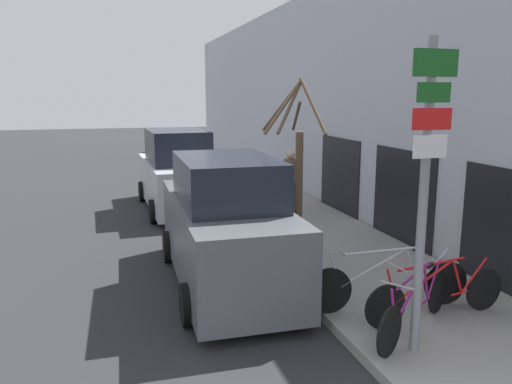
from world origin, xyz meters
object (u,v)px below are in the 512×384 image
bicycle_0 (416,306)px  parked_car_1 (177,174)px  parked_car_0 (225,227)px  pedestrian_near (291,178)px  signpost (425,185)px  bicycle_2 (388,283)px  bicycle_1 (437,294)px  street_tree (297,173)px

bicycle_0 → parked_car_1: 9.34m
parked_car_0 → pedestrian_near: 5.00m
signpost → bicycle_2: bearing=74.1°
bicycle_1 → bicycle_2: bearing=37.9°
bicycle_0 → bicycle_2: 0.79m
signpost → parked_car_0: signpost is taller
signpost → parked_car_1: 9.77m
bicycle_2 → pedestrian_near: pedestrian_near is taller
parked_car_0 → pedestrian_near: parked_car_0 is taller
pedestrian_near → street_tree: bearing=63.9°
bicycle_1 → bicycle_2: size_ratio=0.94×
signpost → pedestrian_near: bearing=81.8°
bicycle_1 → bicycle_0: bearing=112.3°
parked_car_1 → bicycle_0: bearing=-79.4°
bicycle_2 → signpost: bearing=170.8°
parked_car_1 → bicycle_1: bearing=-75.8°
parked_car_1 → bicycle_2: bearing=-77.9°
bicycle_0 → pedestrian_near: pedestrian_near is taller
signpost → parked_car_0: (-1.70, 3.27, -1.23)m
bicycle_1 → street_tree: 3.58m
bicycle_2 → pedestrian_near: 6.28m
signpost → bicycle_0: size_ratio=2.01×
bicycle_0 → parked_car_1: parked_car_1 is taller
bicycle_1 → parked_car_0: parked_car_0 is taller
bicycle_0 → street_tree: 3.72m
bicycle_0 → bicycle_1: bearing=-97.2°
bicycle_0 → parked_car_1: size_ratio=0.40×
pedestrian_near → parked_car_0: bearing=48.8°
bicycle_0 → bicycle_1: bicycle_0 is taller
bicycle_1 → pedestrian_near: bearing=-6.6°
parked_car_0 → street_tree: street_tree is taller
bicycle_1 → street_tree: size_ratio=0.68×
pedestrian_near → street_tree: street_tree is taller
parked_car_1 → parked_car_0: bearing=-91.7°
bicycle_0 → parked_car_0: (-2.00, 2.84, 0.53)m
parked_car_0 → signpost: bearing=-61.2°
parked_car_0 → parked_car_1: size_ratio=1.00×
bicycle_0 → bicycle_2: bicycle_2 is taller
bicycle_1 → street_tree: street_tree is taller
parked_car_0 → parked_car_1: parked_car_1 is taller
bicycle_2 → parked_car_1: size_ratio=0.53×
bicycle_2 → parked_car_1: 8.59m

